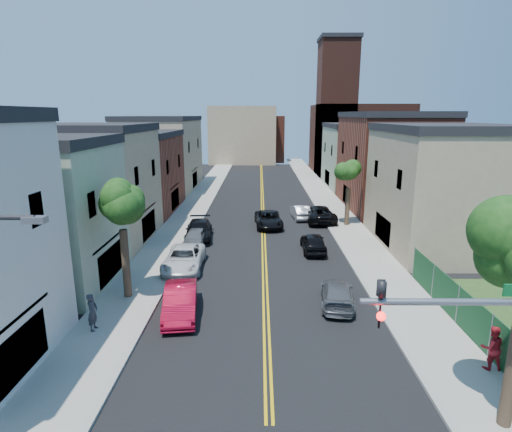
{
  "coord_description": "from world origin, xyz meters",
  "views": [
    {
      "loc": [
        -0.36,
        -7.93,
        10.29
      ],
      "look_at": [
        -0.65,
        25.79,
        2.0
      ],
      "focal_mm": 29.01,
      "sensor_mm": 36.0,
      "label": 1
    }
  ],
  "objects_px": {
    "silver_car_right": "(300,212)",
    "grey_car_left": "(195,238)",
    "dark_car_right_far": "(319,213)",
    "pedestrian_left": "(93,312)",
    "black_suv_lane": "(269,219)",
    "pedestrian_right": "(492,348)",
    "black_car_right": "(313,242)",
    "red_sedan": "(181,301)",
    "black_car_left": "(199,230)",
    "white_pickup": "(184,259)",
    "grey_car_right": "(337,294)"
  },
  "relations": [
    {
      "from": "grey_car_right",
      "to": "grey_car_left",
      "type": "bearing_deg",
      "value": -39.79
    },
    {
      "from": "black_car_left",
      "to": "pedestrian_left",
      "type": "bearing_deg",
      "value": -105.46
    },
    {
      "from": "white_pickup",
      "to": "pedestrian_right",
      "type": "distance_m",
      "value": 18.59
    },
    {
      "from": "grey_car_left",
      "to": "dark_car_right_far",
      "type": "bearing_deg",
      "value": 38.11
    },
    {
      "from": "black_suv_lane",
      "to": "black_car_right",
      "type": "bearing_deg",
      "value": -69.58
    },
    {
      "from": "black_car_left",
      "to": "red_sedan",
      "type": "bearing_deg",
      "value": -90.81
    },
    {
      "from": "black_suv_lane",
      "to": "pedestrian_right",
      "type": "height_order",
      "value": "pedestrian_right"
    },
    {
      "from": "dark_car_right_far",
      "to": "black_car_left",
      "type": "bearing_deg",
      "value": 25.15
    },
    {
      "from": "dark_car_right_far",
      "to": "silver_car_right",
      "type": "bearing_deg",
      "value": -38.63
    },
    {
      "from": "black_suv_lane",
      "to": "pedestrian_right",
      "type": "xyz_separation_m",
      "value": [
        8.6,
        -22.55,
        0.37
      ]
    },
    {
      "from": "dark_car_right_far",
      "to": "black_suv_lane",
      "type": "distance_m",
      "value": 5.39
    },
    {
      "from": "black_suv_lane",
      "to": "pedestrian_right",
      "type": "distance_m",
      "value": 24.14
    },
    {
      "from": "black_car_left",
      "to": "black_car_right",
      "type": "bearing_deg",
      "value": -24.36
    },
    {
      "from": "black_car_left",
      "to": "black_car_right",
      "type": "height_order",
      "value": "black_car_left"
    },
    {
      "from": "dark_car_right_far",
      "to": "black_suv_lane",
      "type": "xyz_separation_m",
      "value": [
        -5.0,
        -2.02,
        -0.08
      ]
    },
    {
      "from": "black_car_right",
      "to": "pedestrian_right",
      "type": "relative_size",
      "value": 2.29
    },
    {
      "from": "dark_car_right_far",
      "to": "pedestrian_left",
      "type": "xyz_separation_m",
      "value": [
        -13.87,
        -21.58,
        0.27
      ]
    },
    {
      "from": "grey_car_left",
      "to": "dark_car_right_far",
      "type": "relative_size",
      "value": 0.71
    },
    {
      "from": "red_sedan",
      "to": "black_suv_lane",
      "type": "xyz_separation_m",
      "value": [
        4.99,
        17.73,
        -0.05
      ]
    },
    {
      "from": "black_suv_lane",
      "to": "pedestrian_right",
      "type": "relative_size",
      "value": 2.77
    },
    {
      "from": "red_sedan",
      "to": "pedestrian_left",
      "type": "xyz_separation_m",
      "value": [
        -3.88,
        -1.83,
        0.3
      ]
    },
    {
      "from": "silver_car_right",
      "to": "grey_car_left",
      "type": "bearing_deg",
      "value": 38.56
    },
    {
      "from": "black_car_left",
      "to": "white_pickup",
      "type": "bearing_deg",
      "value": -95.02
    },
    {
      "from": "red_sedan",
      "to": "black_suv_lane",
      "type": "relative_size",
      "value": 0.9
    },
    {
      "from": "black_suv_lane",
      "to": "pedestrian_right",
      "type": "bearing_deg",
      "value": -73.19
    },
    {
      "from": "red_sedan",
      "to": "black_car_left",
      "type": "bearing_deg",
      "value": 87.11
    },
    {
      "from": "black_car_left",
      "to": "dark_car_right_far",
      "type": "relative_size",
      "value": 0.91
    },
    {
      "from": "silver_car_right",
      "to": "dark_car_right_far",
      "type": "height_order",
      "value": "dark_car_right_far"
    },
    {
      "from": "white_pickup",
      "to": "grey_car_left",
      "type": "height_order",
      "value": "white_pickup"
    },
    {
      "from": "silver_car_right",
      "to": "black_car_right",
      "type": "bearing_deg",
      "value": 83.72
    },
    {
      "from": "red_sedan",
      "to": "white_pickup",
      "type": "height_order",
      "value": "red_sedan"
    },
    {
      "from": "dark_car_right_far",
      "to": "pedestrian_left",
      "type": "height_order",
      "value": "pedestrian_left"
    },
    {
      "from": "red_sedan",
      "to": "black_car_left",
      "type": "height_order",
      "value": "red_sedan"
    },
    {
      "from": "red_sedan",
      "to": "dark_car_right_far",
      "type": "xyz_separation_m",
      "value": [
        9.99,
        19.75,
        0.03
      ]
    },
    {
      "from": "black_car_left",
      "to": "silver_car_right",
      "type": "xyz_separation_m",
      "value": [
        9.3,
        7.2,
        -0.07
      ]
    },
    {
      "from": "black_car_left",
      "to": "black_suv_lane",
      "type": "bearing_deg",
      "value": 28.56
    },
    {
      "from": "white_pickup",
      "to": "grey_car_right",
      "type": "xyz_separation_m",
      "value": [
        9.46,
        -5.37,
        -0.12
      ]
    },
    {
      "from": "black_suv_lane",
      "to": "red_sedan",
      "type": "bearing_deg",
      "value": -109.77
    },
    {
      "from": "black_car_right",
      "to": "dark_car_right_far",
      "type": "relative_size",
      "value": 0.74
    },
    {
      "from": "black_car_right",
      "to": "silver_car_right",
      "type": "relative_size",
      "value": 1.01
    },
    {
      "from": "red_sedan",
      "to": "grey_car_right",
      "type": "bearing_deg",
      "value": 1.67
    },
    {
      "from": "grey_car_right",
      "to": "black_car_left",
      "type": "bearing_deg",
      "value": -44.86
    },
    {
      "from": "grey_car_right",
      "to": "black_suv_lane",
      "type": "distance_m",
      "value": 16.79
    },
    {
      "from": "white_pickup",
      "to": "black_car_right",
      "type": "xyz_separation_m",
      "value": [
        9.3,
        3.81,
        -0.02
      ]
    },
    {
      "from": "white_pickup",
      "to": "dark_car_right_far",
      "type": "bearing_deg",
      "value": 49.02
    },
    {
      "from": "red_sedan",
      "to": "black_car_left",
      "type": "distance_m",
      "value": 13.78
    },
    {
      "from": "silver_car_right",
      "to": "pedestrian_right",
      "type": "height_order",
      "value": "pedestrian_right"
    },
    {
      "from": "black_suv_lane",
      "to": "pedestrian_left",
      "type": "relative_size",
      "value": 2.81
    },
    {
      "from": "black_car_right",
      "to": "pedestrian_left",
      "type": "height_order",
      "value": "pedestrian_left"
    },
    {
      "from": "silver_car_right",
      "to": "pedestrian_right",
      "type": "bearing_deg",
      "value": 95.34
    }
  ]
}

